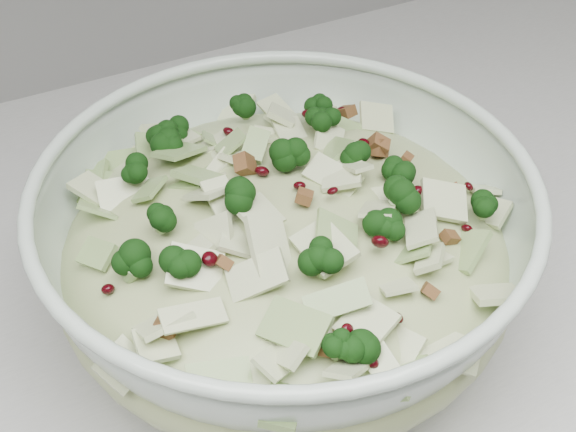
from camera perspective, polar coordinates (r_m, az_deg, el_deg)
The scene contains 2 objects.
mixing_bowl at distance 0.52m, azimuth -0.21°, elevation -2.65°, with size 0.37×0.37×0.13m.
salad at distance 0.51m, azimuth -0.21°, elevation -0.98°, with size 0.37×0.37×0.13m.
Camera 1 is at (-0.10, 1.27, 1.33)m, focal length 50.00 mm.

